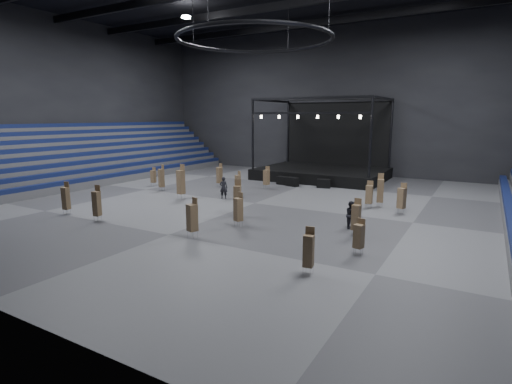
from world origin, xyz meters
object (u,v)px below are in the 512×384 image
Objects in this scene: chair_stack_12 at (267,177)px; chair_stack_11 at (161,178)px; chair_stack_7 at (238,209)px; chair_stack_8 at (97,203)px; chair_stack_3 at (380,190)px; chair_stack_1 at (356,217)px; chair_stack_4 at (359,236)px; chair_stack_16 at (153,176)px; man_center at (224,188)px; chair_stack_0 at (220,175)px; chair_stack_9 at (309,250)px; flight_case_left at (283,181)px; flight_case_right at (324,184)px; chair_stack_15 at (402,198)px; chair_stack_5 at (369,194)px; chair_stack_14 at (192,217)px; chair_stack_6 at (66,198)px; chair_stack_10 at (237,198)px; flight_case_mid at (292,182)px; chair_stack_2 at (238,183)px; crew_member at (351,215)px; chair_stack_13 at (181,181)px; stage at (324,166)px.

chair_stack_11 is at bearing -137.74° from chair_stack_12.
chair_stack_8 is (-9.24, -3.65, 0.08)m from chair_stack_7.
chair_stack_3 is 1.06× the size of chair_stack_11.
chair_stack_4 is (1.10, -3.26, -0.16)m from chair_stack_1.
chair_stack_16 is 10.15m from man_center.
chair_stack_0 is 1.09× the size of chair_stack_9.
man_center is (-6.07, 7.10, -0.23)m from chair_stack_7.
flight_case_left is 0.56× the size of chair_stack_1.
flight_case_right is 17.61m from chair_stack_16.
chair_stack_12 is 14.38m from chair_stack_15.
chair_stack_5 is 14.84m from chair_stack_14.
chair_stack_14 reaches higher than chair_stack_6.
chair_stack_10 is (-1.47, 2.19, 0.19)m from chair_stack_7.
chair_stack_15 reaches higher than flight_case_left.
flight_case_mid is 0.69× the size of chair_stack_16.
chair_stack_3 reaches higher than chair_stack_14.
chair_stack_6 is at bearing 167.24° from chair_stack_8.
chair_stack_10 reaches higher than chair_stack_15.
crew_member is at bearing -2.31° from chair_stack_2.
chair_stack_5 is 10.54m from chair_stack_10.
flight_case_left is at bearing 163.89° from flight_case_mid.
chair_stack_15 is at bearing 22.76° from chair_stack_2.
chair_stack_9 is 0.72× the size of chair_stack_13.
chair_stack_10 is 1.41× the size of man_center.
chair_stack_1 is 21.35m from chair_stack_11.
crew_member is (-0.59, 8.51, -0.26)m from chair_stack_9.
chair_stack_2 is 14.34m from chair_stack_15.
chair_stack_8 is (-5.69, -19.65, 0.82)m from flight_case_mid.
chair_stack_11 is at bearing 159.32° from chair_stack_14.
chair_stack_8 reaches higher than chair_stack_12.
chair_stack_15 is (18.45, -2.85, -0.03)m from chair_stack_0.
chair_stack_15 is at bearing -51.09° from stage.
chair_stack_14 reaches higher than chair_stack_0.
chair_stack_16 is (-23.34, 6.99, -0.16)m from chair_stack_1.
chair_stack_3 reaches higher than chair_stack_12.
chair_stack_13 is at bearing -147.95° from chair_stack_15.
chair_stack_8 is at bearing -83.04° from chair_stack_2.
stage is 19.13m from chair_stack_11.
chair_stack_11 is 1.33× the size of man_center.
chair_stack_14 is at bearing -46.35° from chair_stack_0.
chair_stack_4 is (1.69, -11.99, -0.34)m from chair_stack_3.
chair_stack_12 is 0.92× the size of chair_stack_14.
flight_case_mid is 7.58m from chair_stack_0.
chair_stack_16 is at bearing -139.82° from chair_stack_0.
chair_stack_9 is at bearing -88.66° from chair_stack_5.
chair_stack_1 is at bearing -64.84° from stage.
chair_stack_10 is (-1.15, -14.43, 0.93)m from flight_case_right.
chair_stack_10 reaches higher than chair_stack_9.
chair_stack_15 is at bearing 4.91° from chair_stack_0.
chair_stack_7 is 0.93× the size of chair_stack_14.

